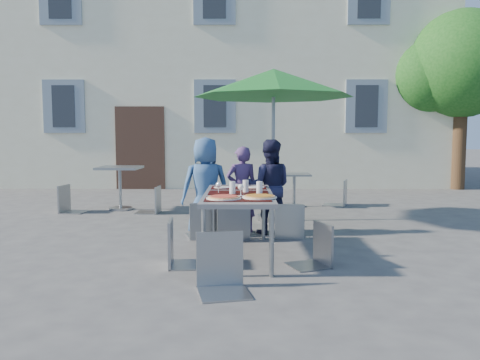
{
  "coord_description": "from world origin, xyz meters",
  "views": [
    {
      "loc": [
        0.71,
        -4.99,
        1.42
      ],
      "look_at": [
        0.69,
        1.38,
        0.82
      ],
      "focal_mm": 35.0,
      "sensor_mm": 36.0,
      "label": 1
    }
  ],
  "objects_px": {
    "child_2": "(269,187)",
    "bg_chair_r_1": "(340,177)",
    "chair_5": "(222,227)",
    "child_1": "(242,189)",
    "bg_chair_l_1": "(263,181)",
    "chair_0": "(204,198)",
    "cafe_table_0": "(120,179)",
    "pizza_near_right": "(259,197)",
    "bg_chair_r_0": "(152,183)",
    "cafe_table_1": "(294,185)",
    "chair_2": "(290,199)",
    "chair_1": "(231,194)",
    "chair_4": "(316,219)",
    "patio_umbrella": "(274,84)",
    "dining_table": "(238,197)",
    "chair_3": "(180,215)",
    "pizza_near_left": "(224,197)",
    "bg_chair_l_0": "(69,182)",
    "child_0": "(206,187)"
  },
  "relations": [
    {
      "from": "cafe_table_1",
      "to": "bg_chair_r_0",
      "type": "bearing_deg",
      "value": -163.63
    },
    {
      "from": "chair_2",
      "to": "chair_4",
      "type": "distance_m",
      "value": 1.43
    },
    {
      "from": "pizza_near_right",
      "to": "bg_chair_l_1",
      "type": "height_order",
      "value": "bg_chair_l_1"
    },
    {
      "from": "dining_table",
      "to": "bg_chair_r_1",
      "type": "height_order",
      "value": "bg_chair_r_1"
    },
    {
      "from": "patio_umbrella",
      "to": "cafe_table_0",
      "type": "xyz_separation_m",
      "value": [
        -2.87,
        1.17,
        -1.66
      ]
    },
    {
      "from": "pizza_near_right",
      "to": "chair_3",
      "type": "xyz_separation_m",
      "value": [
        -0.87,
        0.02,
        -0.2
      ]
    },
    {
      "from": "chair_2",
      "to": "bg_chair_l_1",
      "type": "distance_m",
      "value": 2.93
    },
    {
      "from": "dining_table",
      "to": "chair_4",
      "type": "xyz_separation_m",
      "value": [
        0.85,
        -0.45,
        -0.18
      ]
    },
    {
      "from": "chair_3",
      "to": "chair_5",
      "type": "distance_m",
      "value": 0.95
    },
    {
      "from": "child_0",
      "to": "patio_umbrella",
      "type": "relative_size",
      "value": 0.53
    },
    {
      "from": "child_1",
      "to": "chair_4",
      "type": "height_order",
      "value": "child_1"
    },
    {
      "from": "chair_3",
      "to": "chair_1",
      "type": "bearing_deg",
      "value": 67.67
    },
    {
      "from": "patio_umbrella",
      "to": "bg_chair_r_1",
      "type": "relative_size",
      "value": 2.66
    },
    {
      "from": "bg_chair_l_1",
      "to": "patio_umbrella",
      "type": "bearing_deg",
      "value": -86.81
    },
    {
      "from": "pizza_near_left",
      "to": "chair_5",
      "type": "distance_m",
      "value": 0.74
    },
    {
      "from": "pizza_near_right",
      "to": "chair_5",
      "type": "bearing_deg",
      "value": -115.36
    },
    {
      "from": "chair_5",
      "to": "child_1",
      "type": "bearing_deg",
      "value": 85.98
    },
    {
      "from": "pizza_near_left",
      "to": "pizza_near_right",
      "type": "distance_m",
      "value": 0.39
    },
    {
      "from": "chair_2",
      "to": "bg_chair_l_0",
      "type": "distance_m",
      "value": 4.45
    },
    {
      "from": "child_1",
      "to": "dining_table",
      "type": "bearing_deg",
      "value": 79.96
    },
    {
      "from": "bg_chair_l_1",
      "to": "chair_2",
      "type": "bearing_deg",
      "value": -85.32
    },
    {
      "from": "dining_table",
      "to": "bg_chair_r_1",
      "type": "relative_size",
      "value": 1.86
    },
    {
      "from": "chair_0",
      "to": "cafe_table_0",
      "type": "bearing_deg",
      "value": 125.89
    },
    {
      "from": "chair_3",
      "to": "patio_umbrella",
      "type": "relative_size",
      "value": 0.37
    },
    {
      "from": "pizza_near_left",
      "to": "bg_chair_r_1",
      "type": "xyz_separation_m",
      "value": [
        2.2,
        4.57,
        -0.18
      ]
    },
    {
      "from": "cafe_table_0",
      "to": "chair_0",
      "type": "bearing_deg",
      "value": -54.11
    },
    {
      "from": "pizza_near_right",
      "to": "child_1",
      "type": "xyz_separation_m",
      "value": [
        -0.19,
        1.86,
        -0.13
      ]
    },
    {
      "from": "dining_table",
      "to": "bg_chair_l_0",
      "type": "relative_size",
      "value": 1.91
    },
    {
      "from": "child_2",
      "to": "bg_chair_r_1",
      "type": "xyz_separation_m",
      "value": [
        1.61,
        2.73,
        -0.1
      ]
    },
    {
      "from": "chair_5",
      "to": "bg_chair_l_1",
      "type": "height_order",
      "value": "chair_5"
    },
    {
      "from": "bg_chair_l_1",
      "to": "child_2",
      "type": "bearing_deg",
      "value": -90.72
    },
    {
      "from": "pizza_near_right",
      "to": "chair_0",
      "type": "distance_m",
      "value": 1.61
    },
    {
      "from": "pizza_near_right",
      "to": "chair_1",
      "type": "height_order",
      "value": "chair_1"
    },
    {
      "from": "bg_chair_r_1",
      "to": "pizza_near_right",
      "type": "bearing_deg",
      "value": -112.05
    },
    {
      "from": "cafe_table_1",
      "to": "bg_chair_r_1",
      "type": "relative_size",
      "value": 0.67
    },
    {
      "from": "child_2",
      "to": "bg_chair_r_1",
      "type": "height_order",
      "value": "child_2"
    },
    {
      "from": "pizza_near_left",
      "to": "chair_4",
      "type": "height_order",
      "value": "chair_4"
    },
    {
      "from": "chair_3",
      "to": "bg_chair_l_0",
      "type": "bearing_deg",
      "value": 125.26
    },
    {
      "from": "chair_1",
      "to": "cafe_table_0",
      "type": "height_order",
      "value": "chair_1"
    },
    {
      "from": "chair_1",
      "to": "pizza_near_right",
      "type": "bearing_deg",
      "value": -75.66
    },
    {
      "from": "child_2",
      "to": "chair_2",
      "type": "bearing_deg",
      "value": 135.93
    },
    {
      "from": "bg_chair_r_0",
      "to": "bg_chair_r_1",
      "type": "relative_size",
      "value": 0.94
    },
    {
      "from": "chair_1",
      "to": "chair_4",
      "type": "relative_size",
      "value": 1.19
    },
    {
      "from": "child_2",
      "to": "bg_chair_l_1",
      "type": "height_order",
      "value": "child_2"
    },
    {
      "from": "child_2",
      "to": "patio_umbrella",
      "type": "relative_size",
      "value": 0.52
    },
    {
      "from": "dining_table",
      "to": "chair_0",
      "type": "distance_m",
      "value": 1.08
    },
    {
      "from": "bg_chair_r_0",
      "to": "bg_chair_r_1",
      "type": "height_order",
      "value": "bg_chair_r_1"
    },
    {
      "from": "chair_0",
      "to": "cafe_table_0",
      "type": "distance_m",
      "value": 3.1
    },
    {
      "from": "bg_chair_r_0",
      "to": "cafe_table_1",
      "type": "distance_m",
      "value": 2.82
    },
    {
      "from": "chair_2",
      "to": "pizza_near_right",
      "type": "bearing_deg",
      "value": -108.32
    }
  ]
}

